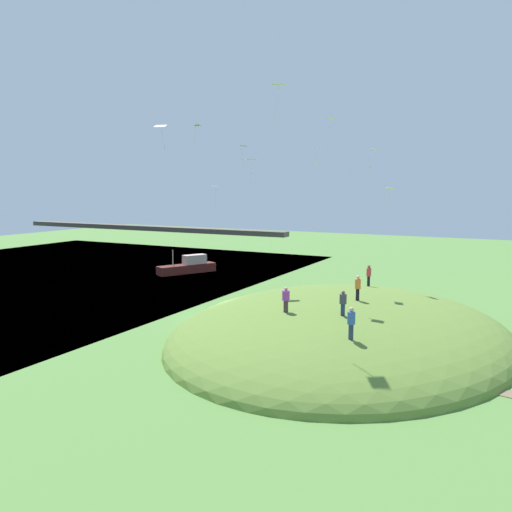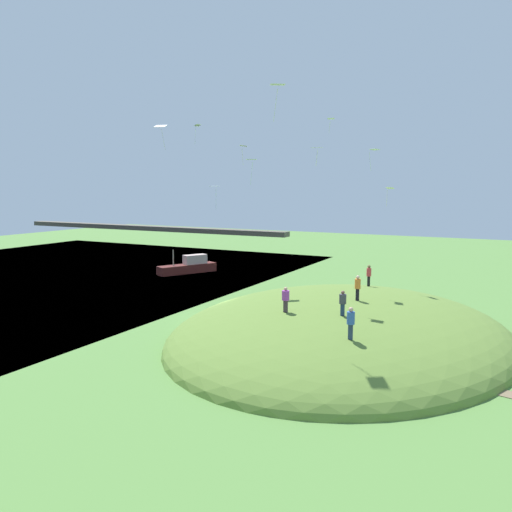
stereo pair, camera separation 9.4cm
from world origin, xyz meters
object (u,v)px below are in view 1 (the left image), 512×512
(boat_on_lake, at_px, (188,267))
(person_with_child, at_px, (286,297))
(person_walking_path, at_px, (351,319))
(kite_2, at_px, (317,149))
(kite_1, at_px, (160,127))
(kite_6, at_px, (243,147))
(kite_0, at_px, (251,161))
(kite_7, at_px, (278,87))
(person_near_shore, at_px, (369,273))
(kite_4, at_px, (374,151))
(kite_8, at_px, (197,127))
(person_watching_kites, at_px, (358,285))
(kite_5, at_px, (214,188))
(kite_3, at_px, (389,190))
(kite_9, at_px, (331,119))
(person_on_hilltop, at_px, (343,300))

(boat_on_lake, relative_size, person_with_child, 4.57)
(person_walking_path, distance_m, kite_2, 12.66)
(person_with_child, relative_size, kite_1, 0.74)
(kite_2, xyz_separation_m, kite_6, (-12.39, 12.15, 1.39))
(kite_0, xyz_separation_m, kite_7, (5.52, -7.10, 3.83))
(person_near_shore, distance_m, kite_4, 10.24)
(person_walking_path, distance_m, kite_8, 27.56)
(person_watching_kites, xyz_separation_m, person_walking_path, (1.80, -7.34, -0.51))
(person_near_shore, bearing_deg, kite_5, 124.25)
(kite_1, xyz_separation_m, kite_2, (16.47, -4.36, -2.71))
(person_near_shore, distance_m, kite_2, 12.64)
(kite_3, bearing_deg, boat_on_lake, 170.32)
(kite_9, bearing_deg, boat_on_lake, 150.24)
(person_watching_kites, height_order, kite_4, kite_4)
(person_with_child, xyz_separation_m, kite_7, (-0.06, -1.28, 12.72))
(kite_6, bearing_deg, kite_2, -44.45)
(boat_on_lake, distance_m, kite_4, 29.37)
(person_walking_path, relative_size, kite_7, 0.85)
(person_watching_kites, distance_m, person_on_hilltop, 4.00)
(boat_on_lake, relative_size, kite_6, 3.89)
(person_with_child, xyz_separation_m, kite_4, (1.69, 14.05, 9.95))
(person_near_shore, bearing_deg, person_watching_kites, -135.35)
(kite_1, distance_m, kite_4, 18.76)
(kite_8, height_order, kite_9, kite_8)
(kite_4, bearing_deg, kite_3, 84.36)
(kite_7, bearing_deg, person_watching_kites, 59.60)
(kite_3, xyz_separation_m, kite_7, (-2.17, -19.55, 6.01))
(kite_6, bearing_deg, person_on_hilltop, -44.89)
(kite_1, bearing_deg, kite_9, 5.13)
(kite_3, height_order, kite_6, kite_6)
(kite_0, xyz_separation_m, kite_5, (-7.35, 6.38, -2.01))
(person_near_shore, distance_m, kite_3, 9.26)
(boat_on_lake, relative_size, kite_7, 3.49)
(kite_0, xyz_separation_m, kite_2, (6.06, -1.97, 0.62))
(person_with_child, height_order, kite_5, kite_5)
(kite_1, xyz_separation_m, kite_7, (15.93, -9.49, 0.50))
(kite_1, bearing_deg, person_with_child, -27.17)
(kite_2, height_order, kite_5, kite_2)
(person_walking_path, xyz_separation_m, kite_1, (-21.15, 11.01, 12.42))
(kite_7, bearing_deg, person_near_shore, 80.65)
(kite_5, distance_m, kite_7, 19.53)
(kite_7, bearing_deg, kite_1, 149.22)
(kite_8, bearing_deg, kite_5, 15.50)
(kite_6, bearing_deg, person_walking_path, -47.78)
(kite_7, bearing_deg, person_walking_path, -16.24)
(kite_0, xyz_separation_m, kite_4, (7.27, 8.23, 1.06))
(kite_2, distance_m, kite_3, 14.77)
(person_watching_kites, relative_size, person_on_hilltop, 1.12)
(kite_8, bearing_deg, person_watching_kites, -22.01)
(person_on_hilltop, xyz_separation_m, person_near_shore, (-1.48, 11.40, -0.10))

